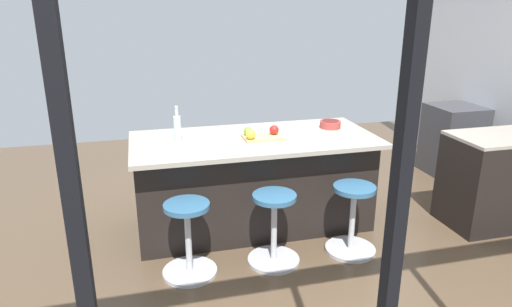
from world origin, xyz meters
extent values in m
plane|color=brown|center=(0.00, 0.00, 0.00)|extent=(7.28, 7.28, 0.00)
cube|color=black|center=(0.52, 2.43, 1.44)|extent=(0.05, 0.06, 2.48)
cube|color=black|center=(1.55, 2.43, 1.44)|extent=(0.05, 0.06, 2.48)
cube|color=#38383D|center=(-2.45, -1.04, 0.44)|extent=(0.60, 0.60, 0.88)
cube|color=black|center=(-2.45, -0.74, 0.39)|extent=(0.44, 0.01, 0.32)
cube|color=black|center=(0.35, -0.26, 0.44)|extent=(2.18, 0.83, 0.87)
cube|color=#9E9384|center=(0.35, -0.21, 0.89)|extent=(2.24, 1.03, 0.04)
cylinder|color=#B7B7BC|center=(-0.36, 0.44, 0.01)|extent=(0.44, 0.44, 0.03)
cylinder|color=#B7B7BC|center=(-0.36, 0.44, 0.30)|extent=(0.05, 0.05, 0.56)
cylinder|color=#336084|center=(-0.36, 0.44, 0.60)|extent=(0.36, 0.36, 0.04)
cylinder|color=#B7B7BC|center=(0.35, 0.44, 0.01)|extent=(0.44, 0.44, 0.03)
cylinder|color=#B7B7BC|center=(0.35, 0.44, 0.30)|extent=(0.05, 0.05, 0.56)
cylinder|color=#336084|center=(0.35, 0.44, 0.60)|extent=(0.36, 0.36, 0.04)
cylinder|color=#B7B7BC|center=(1.06, 0.44, 0.01)|extent=(0.44, 0.44, 0.03)
cylinder|color=#B7B7BC|center=(1.06, 0.44, 0.30)|extent=(0.05, 0.05, 0.56)
cylinder|color=#336084|center=(1.06, 0.44, 0.60)|extent=(0.36, 0.36, 0.04)
cube|color=tan|center=(0.28, -0.17, 0.92)|extent=(0.36, 0.24, 0.02)
sphere|color=gold|center=(0.41, -0.11, 0.98)|extent=(0.09, 0.09, 0.09)
sphere|color=#609E2D|center=(0.41, -0.23, 0.97)|extent=(0.08, 0.08, 0.08)
sphere|color=red|center=(0.17, -0.20, 0.97)|extent=(0.09, 0.09, 0.09)
cylinder|color=silver|center=(1.04, -0.30, 1.02)|extent=(0.06, 0.06, 0.22)
cylinder|color=silver|center=(1.04, -0.30, 1.17)|extent=(0.03, 0.03, 0.08)
cylinder|color=#B7B7BC|center=(1.04, -0.30, 1.22)|extent=(0.03, 0.03, 0.02)
cylinder|color=#993833|center=(-0.46, -0.36, 0.95)|extent=(0.20, 0.20, 0.07)
cylinder|color=#4C1C19|center=(-0.46, -0.36, 0.96)|extent=(0.17, 0.17, 0.04)
camera|label=1|loc=(1.34, 3.68, 2.09)|focal=32.02mm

